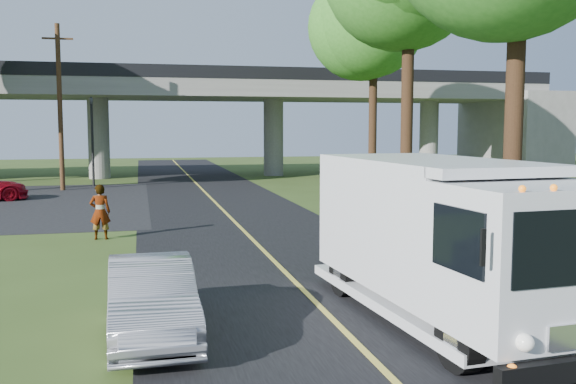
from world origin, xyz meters
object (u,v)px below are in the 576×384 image
object	(u,v)px
silver_sedan	(152,299)
step_van	(447,235)
traffic_signal	(92,132)
utility_pole	(60,106)
pedestrian	(100,212)
tree_right_far	(379,36)

from	to	relation	value
silver_sedan	step_van	bearing A→B (deg)	-5.76
traffic_signal	step_van	size ratio (longest dim) A/B	0.73
traffic_signal	utility_pole	world-z (taller)	utility_pole
pedestrian	step_van	bearing A→B (deg)	124.60
tree_right_far	step_van	distance (m)	24.57
traffic_signal	utility_pole	distance (m)	2.86
step_van	silver_sedan	bearing A→B (deg)	171.57
traffic_signal	step_van	xyz separation A→B (m)	(7.94, -28.65, -1.62)
traffic_signal	silver_sedan	bearing A→B (deg)	-84.35
silver_sedan	tree_right_far	bearing A→B (deg)	59.10
utility_pole	pedestrian	xyz separation A→B (m)	(2.92, -16.42, -3.73)
step_van	pedestrian	distance (m)	12.15
tree_right_far	step_van	xyz separation A→B (m)	(-7.26, -22.49, -6.72)
tree_right_far	pedestrian	bearing A→B (deg)	-138.35
utility_pole	pedestrian	distance (m)	17.09
step_van	utility_pole	bearing A→B (deg)	105.23
utility_pole	step_van	world-z (taller)	utility_pole
tree_right_far	step_van	bearing A→B (deg)	-107.90
silver_sedan	utility_pole	bearing A→B (deg)	97.68
tree_right_far	traffic_signal	bearing A→B (deg)	157.93
tree_right_far	pedestrian	distance (m)	19.89
utility_pole	pedestrian	bearing A→B (deg)	-79.91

